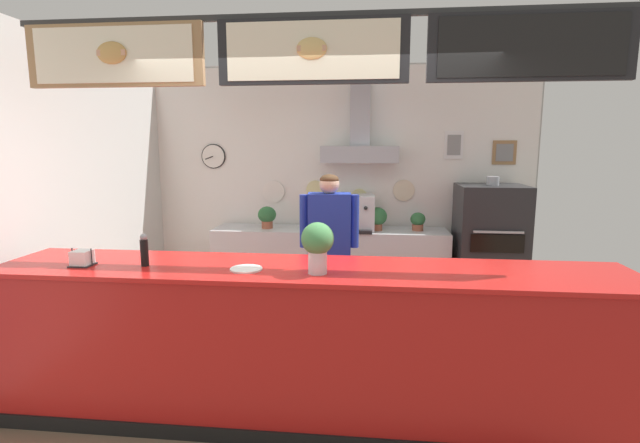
% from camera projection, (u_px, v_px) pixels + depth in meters
% --- Properties ---
extents(ground_plane, '(6.47, 6.47, 0.00)m').
position_uv_depth(ground_plane, '(314.00, 393.00, 3.64)').
color(ground_plane, brown).
extents(back_wall_assembly, '(4.87, 2.85, 2.88)m').
position_uv_depth(back_wall_assembly, '(339.00, 175.00, 5.87)').
color(back_wall_assembly, '#9E9E99').
rests_on(back_wall_assembly, ground_plane).
extents(left_wall_with_window, '(0.15, 5.39, 2.88)m').
position_uv_depth(left_wall_with_window, '(4.00, 206.00, 3.65)').
color(left_wall_with_window, silver).
rests_on(left_wall_with_window, ground_plane).
extents(service_counter, '(4.30, 0.75, 1.09)m').
position_uv_depth(service_counter, '(308.00, 344.00, 3.25)').
color(service_counter, '#B21916').
rests_on(service_counter, ground_plane).
extents(back_prep_counter, '(2.86, 0.58, 0.88)m').
position_uv_depth(back_prep_counter, '(330.00, 264.00, 5.83)').
color(back_prep_counter, silver).
rests_on(back_prep_counter, ground_plane).
extents(pizza_oven, '(0.76, 0.71, 1.55)m').
position_uv_depth(pizza_oven, '(489.00, 247.00, 5.48)').
color(pizza_oven, '#232326').
rests_on(pizza_oven, ground_plane).
extents(shop_worker, '(0.55, 0.25, 1.64)m').
position_uv_depth(shop_worker, '(329.00, 254.00, 4.44)').
color(shop_worker, '#232328').
rests_on(shop_worker, ground_plane).
extents(espresso_machine, '(0.53, 0.49, 0.43)m').
position_uv_depth(espresso_machine, '(352.00, 213.00, 5.67)').
color(espresso_machine, silver).
rests_on(espresso_machine, back_prep_counter).
extents(potted_thyme, '(0.18, 0.18, 0.22)m').
position_uv_depth(potted_thyme, '(418.00, 221.00, 5.64)').
color(potted_thyme, '#9E563D').
rests_on(potted_thyme, back_prep_counter).
extents(potted_oregano, '(0.19, 0.19, 0.22)m').
position_uv_depth(potted_oregano, '(308.00, 219.00, 5.77)').
color(potted_oregano, beige).
rests_on(potted_oregano, back_prep_counter).
extents(potted_sage, '(0.22, 0.22, 0.27)m').
position_uv_depth(potted_sage, '(267.00, 216.00, 5.78)').
color(potted_sage, '#9E563D').
rests_on(potted_sage, back_prep_counter).
extents(potted_basil, '(0.24, 0.24, 0.28)m').
position_uv_depth(potted_basil, '(377.00, 217.00, 5.64)').
color(potted_basil, '#9E563D').
rests_on(potted_basil, back_prep_counter).
extents(basil_vase, '(0.21, 0.21, 0.33)m').
position_uv_depth(basil_vase, '(318.00, 245.00, 2.99)').
color(basil_vase, silver).
rests_on(basil_vase, service_counter).
extents(napkin_holder, '(0.15, 0.14, 0.12)m').
position_uv_depth(napkin_holder, '(82.00, 259.00, 3.21)').
color(napkin_holder, '#262628').
rests_on(napkin_holder, service_counter).
extents(condiment_plate, '(0.21, 0.21, 0.01)m').
position_uv_depth(condiment_plate, '(246.00, 269.00, 3.10)').
color(condiment_plate, white).
rests_on(condiment_plate, service_counter).
extents(pepper_grinder, '(0.05, 0.05, 0.22)m').
position_uv_depth(pepper_grinder, '(144.00, 250.00, 3.19)').
color(pepper_grinder, black).
rests_on(pepper_grinder, service_counter).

